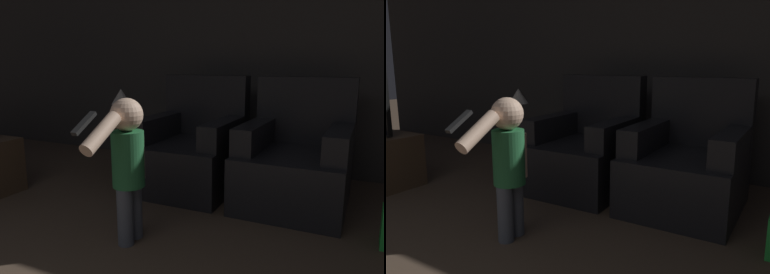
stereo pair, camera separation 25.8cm
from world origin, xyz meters
The scene contains 6 objects.
wall_back centered at (0.00, 4.50, 1.30)m, with size 8.40×0.05×2.60m.
armchair_left centered at (-0.22, 3.67, 0.32)m, with size 0.79×0.92×0.96m.
armchair_right centered at (0.66, 3.67, 0.32)m, with size 0.78×0.91×0.96m.
person_toddler centered at (-0.11, 2.56, 0.52)m, with size 0.19×0.60×0.88m.
side_table centered at (-0.92, 3.61, 0.42)m, with size 0.42×0.42×0.52m.
lamp centered at (-0.92, 3.61, 0.76)m, with size 0.18×0.18×0.32m.
Camera 2 is at (1.38, 0.94, 1.08)m, focal length 35.00 mm.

